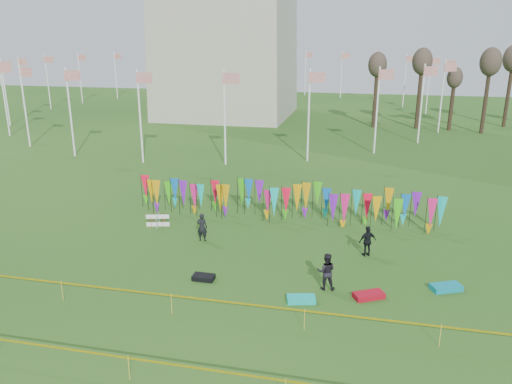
% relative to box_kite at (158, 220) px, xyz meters
% --- Properties ---
extents(ground, '(160.00, 160.00, 0.00)m').
position_rel_box_kite_xyz_m(ground, '(6.56, -5.91, -0.38)').
color(ground, '#214E16').
rests_on(ground, ground).
extents(flagpole_ring, '(57.40, 56.16, 8.00)m').
position_rel_box_kite_xyz_m(flagpole_ring, '(-7.44, 42.09, 3.62)').
color(flagpole_ring, white).
rests_on(flagpole_ring, ground).
extents(banner_row, '(18.64, 0.64, 2.13)m').
position_rel_box_kite_xyz_m(banner_row, '(6.84, 2.69, 0.88)').
color(banner_row, black).
rests_on(banner_row, ground).
extents(caution_tape_near, '(26.00, 0.02, 0.90)m').
position_rel_box_kite_xyz_m(caution_tape_near, '(6.34, -8.82, 0.40)').
color(caution_tape_near, '#FFE505').
rests_on(caution_tape_near, ground).
extents(caution_tape_far, '(26.00, 0.02, 0.90)m').
position_rel_box_kite_xyz_m(caution_tape_far, '(6.34, -12.90, 0.40)').
color(caution_tape_far, '#FFE505').
rests_on(caution_tape_far, ground).
extents(box_kite, '(0.68, 0.68, 0.75)m').
position_rel_box_kite_xyz_m(box_kite, '(0.00, 0.00, 0.00)').
color(box_kite, red).
rests_on(box_kite, ground).
extents(person_left, '(0.58, 0.43, 1.56)m').
position_rel_box_kite_xyz_m(person_left, '(3.20, -1.43, 0.40)').
color(person_left, black).
rests_on(person_left, ground).
extents(person_mid, '(0.86, 0.58, 1.68)m').
position_rel_box_kite_xyz_m(person_mid, '(10.21, -5.40, 0.46)').
color(person_mid, black).
rests_on(person_mid, ground).
extents(person_right, '(1.07, 0.91, 1.59)m').
position_rel_box_kite_xyz_m(person_right, '(11.94, -1.47, 0.42)').
color(person_right, black).
rests_on(person_right, ground).
extents(kite_bag_turquoise, '(1.28, 0.85, 0.24)m').
position_rel_box_kite_xyz_m(kite_bag_turquoise, '(9.32, -6.75, -0.26)').
color(kite_bag_turquoise, '#0DC8B8').
rests_on(kite_bag_turquoise, ground).
extents(kite_bag_red, '(1.42, 1.14, 0.24)m').
position_rel_box_kite_xyz_m(kite_bag_red, '(12.08, -5.81, -0.26)').
color(kite_bag_red, '#B40C1E').
rests_on(kite_bag_red, ground).
extents(kite_bag_black, '(0.99, 0.58, 0.23)m').
position_rel_box_kite_xyz_m(kite_bag_black, '(4.70, -5.75, -0.26)').
color(kite_bag_black, black).
rests_on(kite_bag_black, ground).
extents(kite_bag_teal, '(1.46, 1.12, 0.25)m').
position_rel_box_kite_xyz_m(kite_bag_teal, '(15.38, -4.37, -0.25)').
color(kite_bag_teal, '#0B8AA1').
rests_on(kite_bag_teal, ground).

